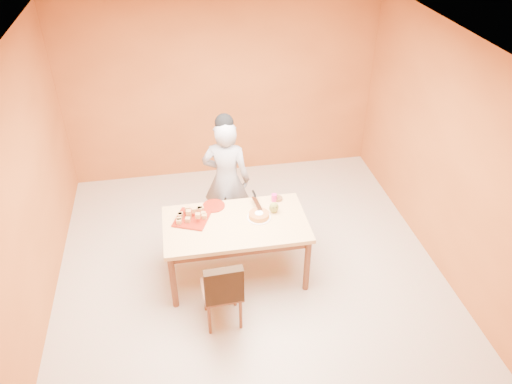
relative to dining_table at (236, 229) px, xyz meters
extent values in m
plane|color=beige|center=(0.16, -0.14, -0.67)|extent=(5.00, 5.00, 0.00)
plane|color=white|center=(0.16, -0.14, 2.03)|extent=(5.00, 5.00, 0.00)
plane|color=#CB6D2E|center=(0.16, 2.36, 0.68)|extent=(4.50, 0.00, 4.50)
plane|color=#CB6D2E|center=(-2.09, -0.14, 0.68)|extent=(0.00, 5.00, 5.00)
plane|color=#CB6D2E|center=(2.41, -0.14, 0.68)|extent=(0.00, 5.00, 5.00)
cube|color=#E4B377|center=(0.00, 0.00, 0.07)|extent=(1.60, 0.90, 0.05)
cube|color=brown|center=(0.00, 0.00, -0.01)|extent=(1.48, 0.78, 0.10)
cylinder|color=brown|center=(-0.74, -0.39, -0.31)|extent=(0.07, 0.07, 0.71)
cylinder|color=brown|center=(-0.74, 0.39, -0.31)|extent=(0.07, 0.07, 0.71)
cylinder|color=brown|center=(0.74, -0.39, -0.31)|extent=(0.07, 0.07, 0.71)
cylinder|color=brown|center=(0.74, 0.39, -0.31)|extent=(0.07, 0.07, 0.71)
imported|color=gray|center=(0.01, 0.81, 0.14)|extent=(0.68, 0.54, 1.62)
cube|color=maroon|center=(-0.47, 0.14, 0.10)|extent=(0.47, 0.47, 0.02)
cylinder|color=maroon|center=(-0.20, 0.35, 0.10)|extent=(0.29, 0.29, 0.02)
cylinder|color=white|center=(0.27, 0.04, 0.10)|extent=(0.33, 0.33, 0.01)
cylinder|color=orange|center=(0.27, 0.04, 0.13)|extent=(0.25, 0.25, 0.05)
cube|color=silver|center=(0.28, 0.22, 0.17)|extent=(0.09, 0.29, 0.01)
ellipsoid|color=olive|center=(0.46, 0.11, 0.16)|extent=(0.12, 0.10, 0.14)
cylinder|color=#E1217E|center=(0.51, 0.33, 0.14)|extent=(0.08, 0.08, 0.09)
cylinder|color=#39220F|center=(0.56, 0.35, 0.11)|extent=(0.13, 0.13, 0.03)
camera|label=1|loc=(-0.55, -4.34, 3.51)|focal=35.00mm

